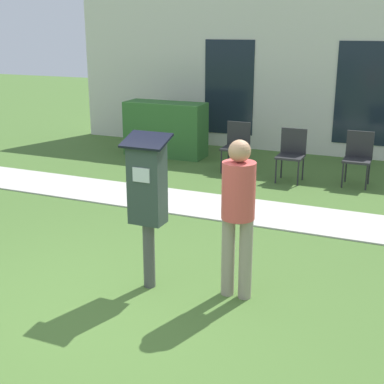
{
  "coord_description": "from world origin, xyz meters",
  "views": [
    {
      "loc": [
        2.48,
        -3.84,
        2.57
      ],
      "look_at": [
        0.55,
        0.64,
        1.05
      ],
      "focal_mm": 50.0,
      "sensor_mm": 36.0,
      "label": 1
    }
  ],
  "objects": [
    {
      "name": "outdoor_chair_left",
      "position": [
        -0.57,
        5.3,
        0.53
      ],
      "size": [
        0.44,
        0.44,
        0.9
      ],
      "rotation": [
        0.0,
        0.0,
        0.1
      ],
      "color": "#262628",
      "rests_on": "ground"
    },
    {
      "name": "parking_meter",
      "position": [
        0.11,
        0.56,
        1.02
      ],
      "size": [
        0.44,
        0.31,
        1.59
      ],
      "color": "#4C4C4C",
      "rests_on": "ground"
    },
    {
      "name": "person_standing",
      "position": [
        0.99,
        0.72,
        0.93
      ],
      "size": [
        0.32,
        0.32,
        1.58
      ],
      "rotation": [
        0.0,
        0.0,
        -0.16
      ],
      "color": "gray",
      "rests_on": "ground"
    },
    {
      "name": "sidewalk",
      "position": [
        0.0,
        3.19,
        0.01
      ],
      "size": [
        12.0,
        1.1,
        0.02
      ],
      "color": "beige",
      "rests_on": "ground"
    },
    {
      "name": "outdoor_chair_right",
      "position": [
        1.59,
        5.24,
        0.53
      ],
      "size": [
        0.44,
        0.44,
        0.9
      ],
      "rotation": [
        0.0,
        0.0,
        0.31
      ],
      "color": "#262628",
      "rests_on": "ground"
    },
    {
      "name": "ground_plane",
      "position": [
        0.0,
        0.0,
        0.0
      ],
      "size": [
        40.0,
        40.0,
        0.0
      ],
      "primitive_type": "plane",
      "color": "#476B2D"
    },
    {
      "name": "outdoor_chair_middle",
      "position": [
        0.51,
        5.05,
        0.53
      ],
      "size": [
        0.44,
        0.44,
        0.9
      ],
      "rotation": [
        0.0,
        0.0,
        0.19
      ],
      "color": "#262628",
      "rests_on": "ground"
    },
    {
      "name": "building_facade",
      "position": [
        0.0,
        7.29,
        1.6
      ],
      "size": [
        10.0,
        0.26,
        3.2
      ],
      "color": "silver",
      "rests_on": "ground"
    },
    {
      "name": "hedge_row",
      "position": [
        -2.31,
        5.89,
        0.55
      ],
      "size": [
        1.67,
        0.6,
        1.1
      ],
      "color": "#33662D",
      "rests_on": "ground"
    }
  ]
}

